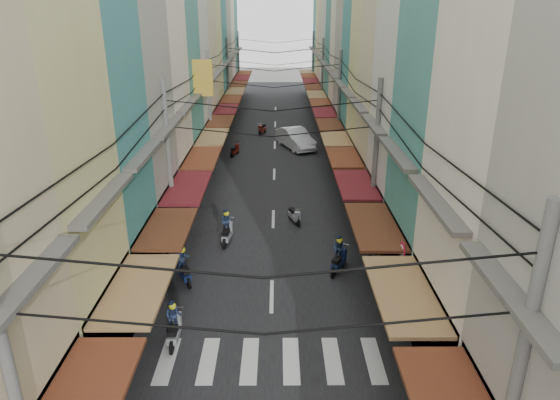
{
  "coord_description": "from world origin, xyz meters",
  "views": [
    {
      "loc": [
        0.26,
        -19.73,
        11.2
      ],
      "look_at": [
        0.37,
        3.74,
        2.04
      ],
      "focal_mm": 32.0,
      "sensor_mm": 36.0,
      "label": 1
    }
  ],
  "objects_px": {
    "white_car": "(296,148)",
    "traffic_sign": "(401,263)",
    "bicycle": "(388,259)",
    "market_umbrella": "(433,243)"
  },
  "relations": [
    {
      "from": "bicycle",
      "to": "market_umbrella",
      "type": "xyz_separation_m",
      "value": [
        1.07,
        -2.79,
        2.22
      ]
    },
    {
      "from": "white_car",
      "to": "traffic_sign",
      "type": "xyz_separation_m",
      "value": [
        3.02,
        -24.65,
        2.39
      ]
    },
    {
      "from": "bicycle",
      "to": "traffic_sign",
      "type": "distance_m",
      "value": 5.43
    },
    {
      "from": "market_umbrella",
      "to": "traffic_sign",
      "type": "bearing_deg",
      "value": -131.39
    },
    {
      "from": "white_car",
      "to": "market_umbrella",
      "type": "xyz_separation_m",
      "value": [
        4.81,
        -22.62,
        2.22
      ]
    },
    {
      "from": "market_umbrella",
      "to": "traffic_sign",
      "type": "relative_size",
      "value": 0.78
    },
    {
      "from": "white_car",
      "to": "bicycle",
      "type": "relative_size",
      "value": 3.21
    },
    {
      "from": "white_car",
      "to": "traffic_sign",
      "type": "bearing_deg",
      "value": -105.0
    },
    {
      "from": "white_car",
      "to": "traffic_sign",
      "type": "distance_m",
      "value": 24.95
    },
    {
      "from": "bicycle",
      "to": "traffic_sign",
      "type": "relative_size",
      "value": 0.56
    }
  ]
}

